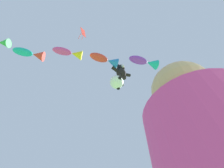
% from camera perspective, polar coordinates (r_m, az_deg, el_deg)
% --- Properties ---
extents(teddy_bear_kite, '(1.64, 0.72, 1.66)m').
position_cam_1_polar(teddy_bear_kite, '(11.45, 3.52, 4.69)').
color(teddy_bear_kite, black).
extents(soccer_ball_kite, '(1.00, 1.00, 0.92)m').
position_cam_1_polar(soccer_ball_kite, '(9.98, 1.80, 0.65)').
color(soccer_ball_kite, white).
extents(fish_kite_violet, '(2.21, 1.09, 0.74)m').
position_cam_1_polar(fish_kite_violet, '(11.11, 12.49, 8.21)').
color(fish_kite_violet, purple).
extents(fish_kite_crimson, '(2.18, 0.96, 0.77)m').
position_cam_1_polar(fish_kite_crimson, '(11.23, -2.44, 9.19)').
color(fish_kite_crimson, red).
extents(fish_kite_magenta, '(2.13, 1.07, 0.69)m').
position_cam_1_polar(fish_kite_magenta, '(11.20, -15.91, 11.34)').
color(fish_kite_magenta, '#E53F9E').
extents(fish_kite_teal, '(2.15, 1.09, 0.73)m').
position_cam_1_polar(fish_kite_teal, '(12.10, -28.59, 10.10)').
color(fish_kite_teal, '#19ADB2').
extents(diamond_kite, '(0.72, 0.64, 2.06)m').
position_cam_1_polar(diamond_kite, '(12.92, -11.03, 18.46)').
color(diamond_kite, red).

